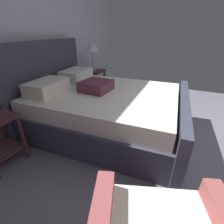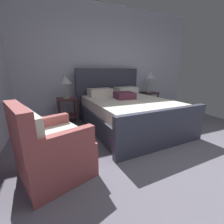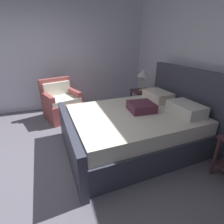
{
  "view_description": "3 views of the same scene",
  "coord_description": "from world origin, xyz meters",
  "views": [
    {
      "loc": [
        -2.11,
        0.91,
        1.41
      ],
      "look_at": [
        -0.41,
        1.67,
        0.46
      ],
      "focal_mm": 25.73,
      "sensor_mm": 36.0,
      "label": 1
    },
    {
      "loc": [
        -1.66,
        -0.86,
        1.21
      ],
      "look_at": [
        -0.58,
        1.75,
        0.43
      ],
      "focal_mm": 23.85,
      "sensor_mm": 36.0,
      "label": 2
    },
    {
      "loc": [
        2.2,
        0.71,
        1.72
      ],
      "look_at": [
        -0.32,
        1.58,
        0.59
      ],
      "focal_mm": 27.47,
      "sensor_mm": 36.0,
      "label": 3
    }
  ],
  "objects": [
    {
      "name": "table_lamp_right",
      "position": [
        1.07,
        2.81,
        1.08
      ],
      "size": [
        0.32,
        0.32,
        0.59
      ],
      "color": "#B7B293",
      "rests_on": "nightstand_right"
    },
    {
      "name": "bed",
      "position": [
        -0.13,
        1.96,
        0.35
      ],
      "size": [
        1.87,
        2.31,
        1.28
      ],
      "color": "#383B4B",
      "rests_on": "ground"
    },
    {
      "name": "wall_back",
      "position": [
        0.0,
        3.21,
        1.43
      ],
      "size": [
        5.04,
        0.12,
        2.85
      ],
      "primitive_type": "cube",
      "color": "silver",
      "rests_on": "ground"
    },
    {
      "name": "nightstand_right",
      "position": [
        1.07,
        2.81,
        0.4
      ],
      "size": [
        0.44,
        0.44,
        0.6
      ],
      "color": "#46282B",
      "rests_on": "ground"
    }
  ]
}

